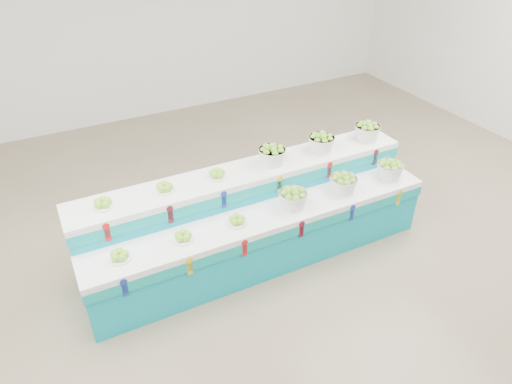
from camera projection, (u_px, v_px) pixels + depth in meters
ground at (296, 267)px, 5.42m from camera, size 10.00×10.00×0.00m
back_wall at (149, 4)px, 8.02m from camera, size 10.00×0.00×10.00m
display_stand at (256, 218)px, 5.37m from camera, size 4.04×1.07×1.02m
plate_lower_left at (119, 255)px, 4.43m from camera, size 0.21×0.21×0.10m
plate_lower_mid at (183, 236)px, 4.68m from camera, size 0.21×0.21×0.10m
plate_lower_right at (237, 220)px, 4.90m from camera, size 0.21×0.21×0.10m
basket_lower_left at (293, 198)px, 5.13m from camera, size 0.32×0.32×0.24m
basket_lower_mid at (343, 183)px, 5.38m from camera, size 0.32×0.32×0.24m
basket_lower_right at (390, 169)px, 5.64m from camera, size 0.32×0.32×0.24m
plate_upper_left at (103, 203)px, 4.64m from camera, size 0.21×0.21×0.10m
plate_upper_mid at (164, 187)px, 4.88m from camera, size 0.21×0.21×0.10m
plate_upper_right at (217, 174)px, 5.11m from camera, size 0.21×0.21×0.10m
basket_upper_left at (272, 155)px, 5.33m from camera, size 0.32×0.32×0.24m
basket_upper_mid at (321, 142)px, 5.59m from camera, size 0.32×0.32×0.24m
basket_upper_right at (367, 131)px, 5.85m from camera, size 0.32×0.32×0.24m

